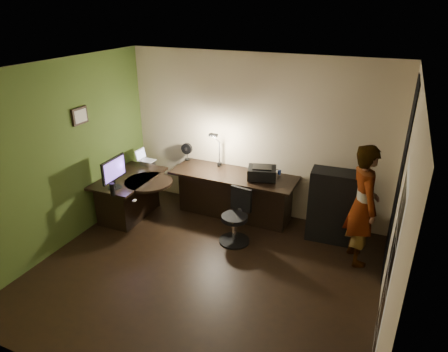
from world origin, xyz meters
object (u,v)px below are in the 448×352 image
at_px(monitor, 114,177).
at_px(desk_right, 233,195).
at_px(office_chair, 235,218).
at_px(person, 363,205).
at_px(cabinet, 334,206).
at_px(desk_left, 131,197).

bearing_deg(monitor, desk_right, 33.64).
relative_size(desk_right, office_chair, 2.48).
xyz_separation_m(office_chair, person, (1.76, 0.28, 0.45)).
bearing_deg(desk_right, person, -11.78).
distance_m(desk_right, office_chair, 0.81).
relative_size(cabinet, person, 0.65).
height_order(desk_left, person, person).
relative_size(cabinet, monitor, 2.04).
bearing_deg(office_chair, person, 17.88).
distance_m(cabinet, monitor, 3.41).
xyz_separation_m(desk_left, desk_right, (1.60, 0.69, 0.03)).
bearing_deg(person, office_chair, 74.63).
bearing_deg(desk_left, person, 2.85).
height_order(cabinet, office_chair, cabinet).
distance_m(desk_left, cabinet, 3.33).
xyz_separation_m(cabinet, office_chair, (-1.34, -0.69, -0.14)).
xyz_separation_m(desk_left, monitor, (0.04, -0.41, 0.54)).
bearing_deg(cabinet, desk_right, 174.99).
height_order(cabinet, person, person).
height_order(cabinet, monitor, cabinet).
bearing_deg(cabinet, person, -47.68).
bearing_deg(monitor, desk_left, 93.66).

